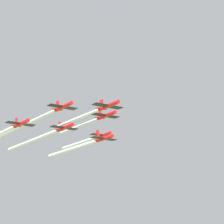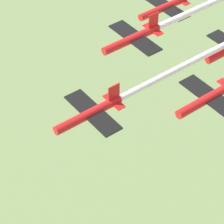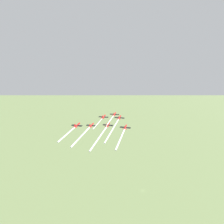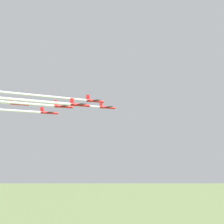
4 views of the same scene
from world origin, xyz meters
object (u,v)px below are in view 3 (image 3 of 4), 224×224
(jet_2, at_px, (120,118))
(jet_3, at_px, (91,125))
(jet_0, at_px, (115,114))
(jet_1, at_px, (104,117))
(jet_4, at_px, (108,125))
(jet_5, at_px, (125,127))
(jet_6, at_px, (77,125))

(jet_2, xyz_separation_m, jet_3, (-2.20, 30.03, -5.39))
(jet_0, height_order, jet_3, jet_0)
(jet_1, xyz_separation_m, jet_2, (-7.48, -15.78, 0.58))
(jet_4, relative_size, jet_5, 1.00)
(jet_2, relative_size, jet_5, 1.00)
(jet_4, bearing_deg, jet_3, -180.00)
(jet_0, bearing_deg, jet_1, -120.47)
(jet_1, height_order, jet_6, jet_6)
(jet_1, distance_m, jet_4, 17.44)
(jet_2, xyz_separation_m, jet_4, (-9.68, 14.25, -3.31))
(jet_6, bearing_deg, jet_4, 29.54)
(jet_1, bearing_deg, jet_6, -120.47)
(jet_4, bearing_deg, jet_1, 120.47)
(jet_5, bearing_deg, jet_6, -161.22)
(jet_0, xyz_separation_m, jet_4, (-26.83, 12.71, -1.55))
(jet_0, distance_m, jet_2, 17.31)
(jet_6, bearing_deg, jet_2, 40.36)
(jet_1, xyz_separation_m, jet_5, (-24.63, -17.32, -3.54))
(jet_4, bearing_deg, jet_5, -0.00)
(jet_5, distance_m, jet_6, 46.27)
(jet_2, distance_m, jet_4, 17.54)
(jet_3, bearing_deg, jet_0, 59.53)
(jet_4, distance_m, jet_6, 30.25)
(jet_2, height_order, jet_5, jet_2)
(jet_0, height_order, jet_6, jet_6)
(jet_3, height_order, jet_4, jet_4)
(jet_4, height_order, jet_5, jet_4)
(jet_0, bearing_deg, jet_5, -59.53)
(jet_5, height_order, jet_6, jet_6)
(jet_1, xyz_separation_m, jet_3, (-9.68, 14.25, -4.81))
(jet_0, xyz_separation_m, jet_2, (-17.15, -1.54, 1.76))
(jet_3, height_order, jet_6, jet_6)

